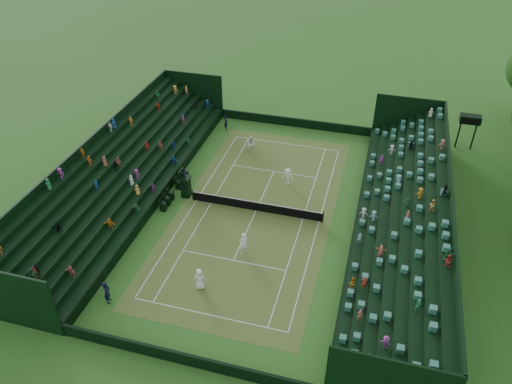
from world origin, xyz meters
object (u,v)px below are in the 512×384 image
player_far_east (288,177)px  umpire_chair (185,184)px  player_far_west (252,145)px  player_near_east (244,243)px  tennis_net (256,206)px  player_near_west (200,279)px

player_far_east → umpire_chair: bearing=-149.7°
player_far_west → player_far_east: 6.68m
player_far_west → player_near_east: bearing=-85.9°
player_far_east → player_far_west: bearing=139.2°
tennis_net → player_near_east: (0.54, -5.40, 0.48)m
player_near_west → player_far_east: bearing=-117.6°
player_near_west → player_far_west: 19.08m
player_near_west → player_near_east: bearing=-129.6°
umpire_chair → player_near_west: (5.18, -10.13, -0.40)m
player_near_west → umpire_chair: bearing=-78.1°
player_far_west → umpire_chair: bearing=-121.3°
player_near_west → player_near_east: player_near_east is taller
player_near_east → player_far_west: (-3.60, 14.70, -0.12)m
tennis_net → player_near_east: bearing=-84.3°
player_near_east → player_far_west: 15.13m
umpire_chair → player_far_east: (8.33, 4.24, -0.42)m
umpire_chair → player_near_east: bearing=-39.2°
umpire_chair → player_near_east: (7.13, -5.82, -0.26)m
umpire_chair → player_near_west: bearing=-62.9°
umpire_chair → player_near_west: 11.38m
player_near_east → player_far_east: bearing=-135.9°
tennis_net → player_near_west: (-1.41, -9.71, 0.35)m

